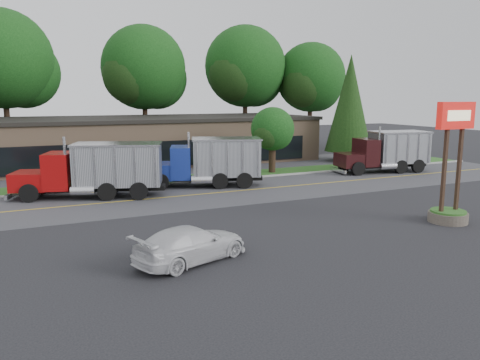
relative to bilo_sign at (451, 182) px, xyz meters
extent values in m
plane|color=#2B2B2F|center=(-10.50, 2.50, -2.02)|extent=(140.00, 140.00, 0.00)
cube|color=#4A4A4E|center=(-10.50, 11.50, -2.02)|extent=(60.00, 8.00, 0.02)
cube|color=gold|center=(-10.50, 11.50, -2.02)|extent=(60.00, 0.12, 0.01)
cube|color=#9E9E99|center=(-10.50, 15.70, -2.02)|extent=(60.00, 0.30, 0.12)
cube|color=#286422|center=(-10.50, 17.50, -2.02)|extent=(60.00, 3.40, 0.03)
cube|color=#4A4A4E|center=(-10.50, 22.50, -2.02)|extent=(60.00, 7.00, 0.02)
cube|color=#9E7B61|center=(-8.50, 28.50, -0.02)|extent=(32.00, 12.00, 4.00)
cylinder|color=#6B6054|center=(0.00, 0.00, -1.77)|extent=(1.90, 1.90, 0.50)
cylinder|color=#286422|center=(0.00, 0.00, -1.47)|extent=(1.70, 1.70, 0.10)
cube|color=#332116|center=(-0.50, 0.00, 0.58)|extent=(0.16, 0.16, 5.00)
cube|color=#332116|center=(0.50, 0.00, 0.58)|extent=(0.16, 0.16, 5.00)
cube|color=red|center=(0.00, 0.00, 3.28)|extent=(2.20, 0.35, 1.30)
cube|color=beige|center=(0.00, -0.19, 3.28)|extent=(1.50, 0.04, 0.50)
cube|color=beige|center=(0.00, 0.19, 3.28)|extent=(1.50, 0.04, 0.50)
cylinder|color=#382619|center=(-20.50, 36.50, 0.64)|extent=(0.56, 0.56, 5.32)
sphere|color=#0E340E|center=(-20.50, 36.50, 7.86)|extent=(9.73, 9.73, 9.73)
sphere|color=#0E340E|center=(-18.68, 37.72, 6.64)|extent=(7.30, 7.30, 7.30)
cylinder|color=#382619|center=(-6.50, 36.50, 0.51)|extent=(0.56, 0.56, 5.07)
sphere|color=#0E340E|center=(-6.50, 36.50, 7.40)|extent=(9.27, 9.27, 9.27)
sphere|color=#0E340E|center=(-4.76, 37.66, 6.24)|extent=(6.95, 6.95, 6.95)
sphere|color=black|center=(-7.95, 35.63, 6.53)|extent=(6.38, 6.38, 6.38)
cylinder|color=#382619|center=(5.50, 35.50, 0.61)|extent=(0.56, 0.56, 5.27)
sphere|color=#0E340E|center=(5.50, 35.50, 7.76)|extent=(9.63, 9.63, 9.63)
sphere|color=#0E340E|center=(7.31, 36.70, 6.55)|extent=(7.22, 7.22, 7.22)
sphere|color=black|center=(4.00, 34.60, 6.85)|extent=(6.62, 6.62, 6.62)
cylinder|color=#382619|center=(13.50, 33.50, 0.29)|extent=(0.56, 0.56, 4.62)
sphere|color=#0E340E|center=(13.50, 33.50, 6.55)|extent=(8.44, 8.44, 8.44)
sphere|color=#0E340E|center=(15.08, 34.56, 5.50)|extent=(6.33, 6.33, 6.33)
sphere|color=black|center=(12.18, 32.71, 5.76)|extent=(5.80, 5.80, 5.80)
cylinder|color=#382619|center=(9.50, 20.50, -1.52)|extent=(0.44, 0.44, 1.00)
cone|color=black|center=(9.50, 20.50, 3.58)|extent=(4.48, 4.48, 9.16)
cylinder|color=#382619|center=(-0.50, 17.50, -1.05)|extent=(0.56, 0.56, 1.95)
sphere|color=#0E340E|center=(-0.50, 17.50, 1.59)|extent=(3.56, 3.56, 3.56)
sphere|color=#0E340E|center=(0.17, 17.94, 1.15)|extent=(2.67, 2.67, 2.67)
sphere|color=black|center=(-1.06, 17.17, 1.26)|extent=(2.45, 2.45, 2.45)
cube|color=black|center=(-15.25, 13.47, -1.45)|extent=(8.53, 3.72, 0.28)
cube|color=#9B0B0B|center=(-18.81, 14.68, -0.90)|extent=(2.70, 2.84, 1.10)
cube|color=#9B0B0B|center=(-17.21, 14.14, -0.30)|extent=(2.20, 2.76, 2.20)
cube|color=black|center=(-17.83, 14.35, 0.10)|extent=(0.73, 2.01, 0.90)
cube|color=silver|center=(-13.82, 12.99, 0.00)|extent=(5.71, 4.03, 2.50)
cube|color=silver|center=(-13.82, 12.99, 1.30)|extent=(5.90, 4.22, 0.12)
cylinder|color=black|center=(-18.27, 15.71, -1.45)|extent=(1.15, 0.68, 1.10)
cylinder|color=black|center=(-19.00, 13.53, -1.45)|extent=(1.15, 0.68, 1.10)
cylinder|color=black|center=(-13.09, 13.96, -1.45)|extent=(1.15, 0.68, 1.10)
cylinder|color=black|center=(-13.83, 11.78, -1.45)|extent=(1.15, 0.68, 1.10)
cube|color=black|center=(-7.55, 14.00, -1.45)|extent=(7.56, 3.46, 0.28)
cube|color=navy|center=(-10.69, 15.09, -0.90)|extent=(2.48, 2.77, 1.10)
cube|color=navy|center=(-9.28, 14.60, -0.30)|extent=(2.04, 2.70, 2.20)
cube|color=black|center=(-9.83, 14.79, 0.10)|extent=(0.75, 2.00, 0.90)
cube|color=silver|center=(-6.29, 13.56, 0.00)|extent=(5.14, 3.86, 2.50)
cube|color=silver|center=(-6.29, 13.56, 1.30)|extent=(5.33, 4.05, 0.12)
cylinder|color=black|center=(-10.16, 16.12, -1.45)|extent=(1.15, 0.69, 1.10)
cylinder|color=black|center=(-10.91, 13.95, -1.45)|extent=(1.15, 0.69, 1.10)
cylinder|color=black|center=(-5.60, 14.54, -1.45)|extent=(1.15, 0.69, 1.10)
cylinder|color=black|center=(-6.36, 12.37, -1.45)|extent=(1.15, 0.69, 1.10)
cube|color=black|center=(8.13, 13.79, -1.45)|extent=(7.50, 2.20, 0.28)
cube|color=black|center=(4.94, 14.32, -0.90)|extent=(2.13, 2.56, 1.10)
cube|color=black|center=(6.38, 14.08, -0.30)|extent=(1.67, 2.58, 2.20)
cube|color=black|center=(5.82, 14.18, 0.10)|extent=(0.40, 2.08, 0.90)
cube|color=silver|center=(9.41, 13.58, 0.00)|extent=(4.80, 3.19, 2.50)
cube|color=silver|center=(9.41, 13.58, 1.30)|extent=(4.97, 3.36, 0.12)
cylinder|color=black|center=(5.29, 15.43, -1.45)|extent=(1.14, 0.52, 1.10)
cylinder|color=black|center=(4.91, 13.16, -1.45)|extent=(1.14, 0.52, 1.10)
cylinder|color=black|center=(9.92, 14.66, -1.45)|extent=(1.14, 0.52, 1.10)
cylinder|color=black|center=(9.54, 12.39, -1.45)|extent=(1.14, 0.52, 1.10)
imported|color=silver|center=(-13.52, -0.05, -1.35)|extent=(5.02, 3.37, 1.35)
camera|label=1|loc=(-18.93, -16.30, 4.14)|focal=35.00mm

